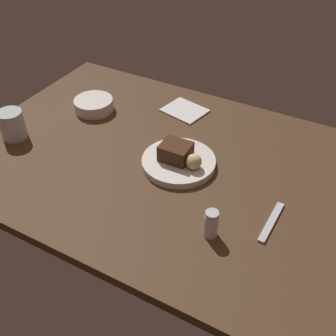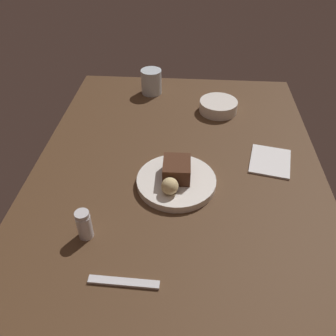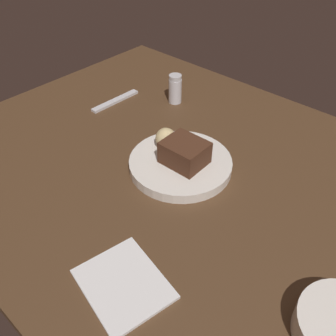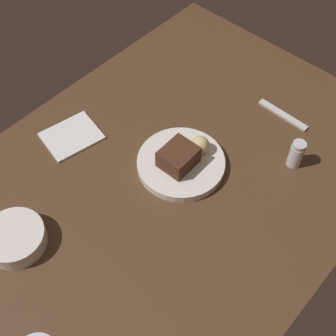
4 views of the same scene
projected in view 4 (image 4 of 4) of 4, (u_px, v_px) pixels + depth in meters
The scene contains 8 objects.
dining_table at pixel (165, 183), 113.12cm from camera, with size 120.00×84.00×3.00cm, color #4C331E.
dessert_plate at pixel (182, 164), 113.47cm from camera, with size 21.67×21.67×2.14cm, color white.
chocolate_cake_slice at pixel (178, 157), 110.35cm from camera, with size 7.35×8.50×4.90cm, color #472819.
bread_roll at pixel (200, 145), 112.76cm from camera, with size 4.48×4.48×4.48cm, color #DBC184.
salt_shaker at pixel (296, 154), 111.81cm from camera, with size 3.48×3.48×7.75cm.
side_bowl at pixel (15, 238), 100.23cm from camera, with size 13.44×13.44×4.12cm, color white.
dessert_spoon at pixel (283, 115), 124.19cm from camera, with size 15.00×1.80×0.70cm, color silver.
folded_napkin at pixel (72, 136), 119.81cm from camera, with size 13.84×11.46×0.60cm, color white.
Camera 4 is at (-47.09, -43.58, 94.74)cm, focal length 49.43 mm.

